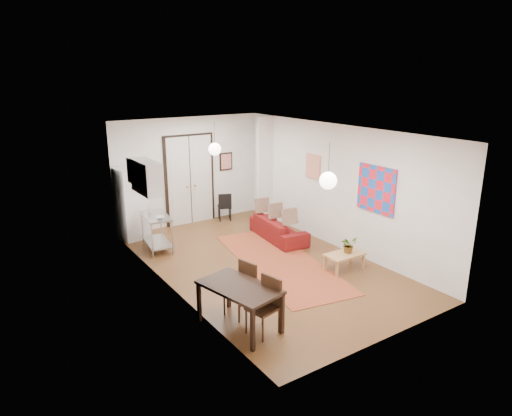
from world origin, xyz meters
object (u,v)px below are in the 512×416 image
coffee_table (345,256)px  dining_chair_near (237,284)px  kitchen_counter (157,228)px  sofa (278,228)px  fridge (132,203)px  dining_table (239,291)px  dining_chair_far (259,301)px  black_side_chair (223,204)px

coffee_table → dining_chair_near: bearing=-174.6°
kitchen_counter → dining_chair_near: (0.00, -3.60, 0.01)m
sofa → dining_chair_near: 3.80m
fridge → dining_table: bearing=-97.2°
sofa → coffee_table: bearing=-172.6°
coffee_table → dining_chair_far: bearing=-161.0°
dining_chair_near → black_side_chair: size_ratio=1.15×
coffee_table → dining_chair_far: dining_chair_far is taller
kitchen_counter → fridge: bearing=109.3°
kitchen_counter → dining_chair_far: size_ratio=1.25×
fridge → dining_table: fridge is taller
dining_table → dining_chair_near: (0.21, 0.44, -0.13)m
dining_table → dining_chair_far: bearing=-50.4°
coffee_table → sofa: bearing=90.6°
fridge → dining_chair_far: 5.37m
fridge → dining_chair_far: (0.21, -5.35, -0.37)m
dining_table → dining_chair_far: (0.21, -0.26, -0.13)m
black_side_chair → dining_chair_near: bearing=86.2°
kitchen_counter → black_side_chair: size_ratio=1.44×
dining_table → coffee_table: bearing=13.2°
sofa → dining_chair_far: bearing=146.4°
fridge → dining_table: size_ratio=1.22×
dining_chair_far → sofa: bearing=127.1°
sofa → dining_table: (-3.00, -3.01, 0.39)m
sofa → dining_table: 4.27m
dining_table → dining_chair_near: 0.51m
dining_chair_near → black_side_chair: dining_chair_near is taller
dining_chair_far → dining_chair_near: bearing=167.5°
coffee_table → black_side_chair: (-0.39, 4.46, 0.14)m
kitchen_counter → dining_chair_far: (0.00, -4.30, 0.01)m
dining_table → dining_chair_far: dining_chair_far is taller
coffee_table → dining_chair_far: size_ratio=0.91×
fridge → sofa: bearing=-41.9°
dining_chair_far → fridge: bearing=169.7°
sofa → fridge: bearing=62.1°
kitchen_counter → black_side_chair: bearing=32.7°
coffee_table → kitchen_counter: 4.37m
sofa → fridge: (-3.00, 2.08, 0.63)m
kitchen_counter → dining_table: 4.05m
sofa → kitchen_counter: bearing=76.5°
dining_chair_far → black_side_chair: (2.42, 5.42, -0.07)m
sofa → coffee_table: (0.02, -2.31, 0.05)m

